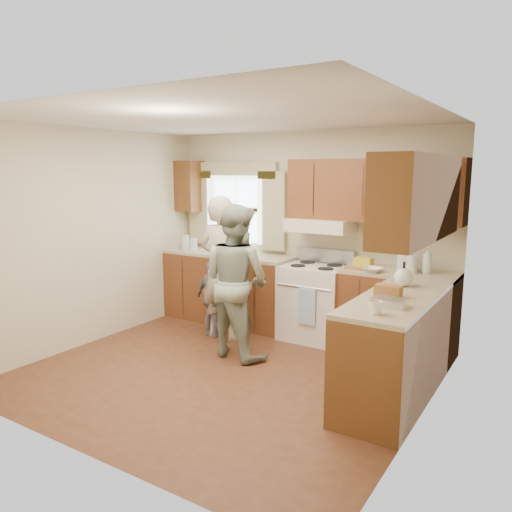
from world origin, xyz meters
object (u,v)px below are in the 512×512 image
Objects in this scene: woman_left at (222,268)px; child at (213,298)px; stove at (316,301)px; woman_right at (236,281)px.

woman_left is 0.41m from child.
child is at bearing -152.13° from stove.
woman_right is 1.75× the size of child.
woman_right is (0.46, -0.38, -0.03)m from woman_left.
child is (-0.14, -0.00, -0.39)m from woman_left.
stove is 0.62× the size of woman_left.
woman_left is (-0.96, -0.59, 0.40)m from stove.
woman_left is at bearing -166.92° from child.
stove is 1.12× the size of child.
stove reaches higher than child.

